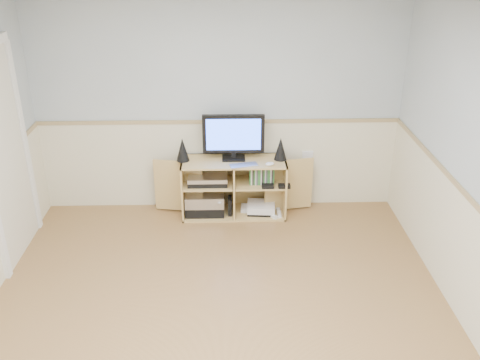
{
  "coord_description": "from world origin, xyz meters",
  "views": [
    {
      "loc": [
        0.08,
        -3.35,
        2.94
      ],
      "look_at": [
        0.2,
        1.2,
        0.79
      ],
      "focal_mm": 40.0,
      "sensor_mm": 36.0,
      "label": 1
    }
  ],
  "objects_px": {
    "game_consoles": "(260,208)",
    "media_cabinet": "(234,185)",
    "monitor": "(233,135)",
    "keyboard": "(244,165)"
  },
  "relations": [
    {
      "from": "game_consoles",
      "to": "media_cabinet",
      "type": "bearing_deg",
      "value": 167.58
    },
    {
      "from": "monitor",
      "to": "keyboard",
      "type": "height_order",
      "value": "monitor"
    },
    {
      "from": "media_cabinet",
      "to": "keyboard",
      "type": "distance_m",
      "value": 0.39
    },
    {
      "from": "keyboard",
      "to": "game_consoles",
      "type": "xyz_separation_m",
      "value": [
        0.19,
        0.13,
        -0.59
      ]
    },
    {
      "from": "keyboard",
      "to": "game_consoles",
      "type": "distance_m",
      "value": 0.63
    },
    {
      "from": "monitor",
      "to": "keyboard",
      "type": "xyz_separation_m",
      "value": [
        0.11,
        -0.19,
        -0.27
      ]
    },
    {
      "from": "keyboard",
      "to": "monitor",
      "type": "bearing_deg",
      "value": 106.17
    },
    {
      "from": "monitor",
      "to": "game_consoles",
      "type": "bearing_deg",
      "value": -11.6
    },
    {
      "from": "media_cabinet",
      "to": "monitor",
      "type": "height_order",
      "value": "monitor"
    },
    {
      "from": "media_cabinet",
      "to": "monitor",
      "type": "relative_size",
      "value": 2.69
    }
  ]
}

